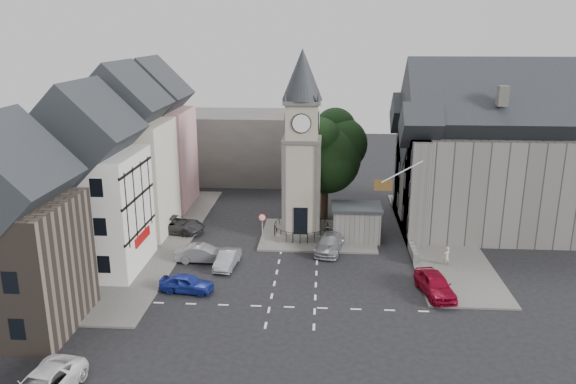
# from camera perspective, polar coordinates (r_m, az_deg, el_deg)

# --- Properties ---
(ground) EXTENTS (120.00, 120.00, 0.00)m
(ground) POSITION_cam_1_polar(r_m,az_deg,el_deg) (42.82, 0.87, -8.20)
(ground) COLOR black
(ground) RESTS_ON ground
(pavement_west) EXTENTS (6.00, 30.00, 0.14)m
(pavement_west) POSITION_cam_1_polar(r_m,az_deg,el_deg) (50.41, -13.14, -4.71)
(pavement_west) COLOR #595651
(pavement_west) RESTS_ON ground
(pavement_east) EXTENTS (6.00, 26.00, 0.14)m
(pavement_east) POSITION_cam_1_polar(r_m,az_deg,el_deg) (51.13, 14.96, -4.54)
(pavement_east) COLOR #595651
(pavement_east) RESTS_ON ground
(central_island) EXTENTS (10.00, 8.00, 0.16)m
(central_island) POSITION_cam_1_polar(r_m,az_deg,el_deg) (50.15, 3.08, -4.39)
(central_island) COLOR #595651
(central_island) RESTS_ON ground
(road_markings) EXTENTS (20.00, 8.00, 0.01)m
(road_markings) POSITION_cam_1_polar(r_m,az_deg,el_deg) (37.88, 0.42, -11.62)
(road_markings) COLOR silver
(road_markings) RESTS_ON ground
(clock_tower) EXTENTS (4.86, 4.86, 16.25)m
(clock_tower) POSITION_cam_1_polar(r_m,az_deg,el_deg) (47.96, 1.42, 4.67)
(clock_tower) COLOR #4C4944
(clock_tower) RESTS_ON ground
(stone_shelter) EXTENTS (4.30, 3.30, 3.08)m
(stone_shelter) POSITION_cam_1_polar(r_m,az_deg,el_deg) (49.26, 6.94, -3.06)
(stone_shelter) COLOR #616059
(stone_shelter) RESTS_ON ground
(town_tree) EXTENTS (7.20, 7.20, 10.80)m
(town_tree) POSITION_cam_1_polar(r_m,az_deg,el_deg) (53.05, 3.82, 4.49)
(town_tree) COLOR black
(town_tree) RESTS_ON ground
(warning_sign_post) EXTENTS (0.70, 0.19, 2.85)m
(warning_sign_post) POSITION_cam_1_polar(r_m,az_deg,el_deg) (47.35, -2.64, -3.14)
(warning_sign_post) COLOR black
(warning_sign_post) RESTS_ON ground
(terrace_pink) EXTENTS (8.10, 7.60, 12.80)m
(terrace_pink) POSITION_cam_1_polar(r_m,az_deg,el_deg) (58.74, -13.57, 4.83)
(terrace_pink) COLOR pink
(terrace_pink) RESTS_ON ground
(terrace_cream) EXTENTS (8.10, 7.60, 12.80)m
(terrace_cream) POSITION_cam_1_polar(r_m,az_deg,el_deg) (51.33, -16.17, 3.04)
(terrace_cream) COLOR beige
(terrace_cream) RESTS_ON ground
(terrace_tudor) EXTENTS (8.10, 7.60, 12.00)m
(terrace_tudor) POSITION_cam_1_polar(r_m,az_deg,el_deg) (44.23, -19.58, 0.16)
(terrace_tudor) COLOR silver
(terrace_tudor) RESTS_ON ground
(building_sw_stone) EXTENTS (8.60, 7.60, 10.40)m
(building_sw_stone) POSITION_cam_1_polar(r_m,az_deg,el_deg) (37.55, -26.89, -4.80)
(building_sw_stone) COLOR #423831
(building_sw_stone) RESTS_ON ground
(backdrop_west) EXTENTS (20.00, 10.00, 8.00)m
(backdrop_west) POSITION_cam_1_polar(r_m,az_deg,el_deg) (69.76, -7.79, 4.70)
(backdrop_west) COLOR #4C4944
(backdrop_west) RESTS_ON ground
(east_building) EXTENTS (14.40, 11.40, 12.60)m
(east_building) POSITION_cam_1_polar(r_m,az_deg,el_deg) (53.02, 18.67, 2.88)
(east_building) COLOR #616059
(east_building) RESTS_ON ground
(east_boundary_wall) EXTENTS (0.40, 16.00, 0.90)m
(east_boundary_wall) POSITION_cam_1_polar(r_m,az_deg,el_deg) (52.40, 11.58, -3.37)
(east_boundary_wall) COLOR #616059
(east_boundary_wall) RESTS_ON ground
(flagpole) EXTENTS (3.68, 0.10, 2.74)m
(flagpole) POSITION_cam_1_polar(r_m,az_deg,el_deg) (44.67, 11.50, 2.02)
(flagpole) COLOR white
(flagpole) RESTS_ON ground
(car_west_blue) EXTENTS (3.93, 1.95, 1.29)m
(car_west_blue) POSITION_cam_1_polar(r_m,az_deg,el_deg) (40.29, -10.26, -9.10)
(car_west_blue) COLOR navy
(car_west_blue) RESTS_ON ground
(car_west_silver) EXTENTS (4.17, 1.47, 1.37)m
(car_west_silver) POSITION_cam_1_polar(r_m,az_deg,el_deg) (44.99, -8.65, -6.21)
(car_west_silver) COLOR gray
(car_west_silver) RESTS_ON ground
(car_west_grey) EXTENTS (5.86, 3.49, 1.53)m
(car_west_grey) POSITION_cam_1_polar(r_m,az_deg,el_deg) (51.70, -11.49, -3.26)
(car_west_grey) COLOR #333336
(car_west_grey) RESTS_ON ground
(car_island_silver) EXTENTS (1.72, 3.90, 1.24)m
(car_island_silver) POSITION_cam_1_polar(r_m,az_deg,el_deg) (43.87, -6.19, -6.80)
(car_island_silver) COLOR #9EA2A7
(car_island_silver) RESTS_ON ground
(car_island_east) EXTENTS (2.75, 5.08, 1.40)m
(car_island_east) POSITION_cam_1_polar(r_m,az_deg,el_deg) (46.66, 4.25, -5.21)
(car_island_east) COLOR #92939A
(car_island_east) RESTS_ON ground
(car_east_red) EXTENTS (2.64, 4.84, 1.56)m
(car_east_red) POSITION_cam_1_polar(r_m,az_deg,el_deg) (40.47, 14.71, -9.06)
(car_east_red) COLOR maroon
(car_east_red) RESTS_ON ground
(pedestrian) EXTENTS (0.70, 0.64, 1.60)m
(pedestrian) POSITION_cam_1_polar(r_m,az_deg,el_deg) (45.30, 15.79, -6.34)
(pedestrian) COLOR #B8AB98
(pedestrian) RESTS_ON ground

